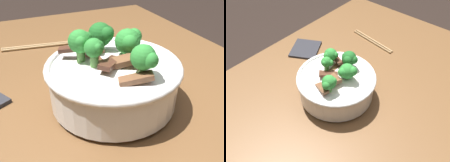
# 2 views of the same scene
# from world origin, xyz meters

# --- Properties ---
(dining_table) EXTENTS (1.31, 0.78, 0.81)m
(dining_table) POSITION_xyz_m (0.00, 0.00, 0.68)
(dining_table) COLOR brown
(dining_table) RESTS_ON ground
(rice_bowl) EXTENTS (0.25, 0.25, 0.14)m
(rice_bowl) POSITION_xyz_m (-0.04, -0.01, 0.86)
(rice_bowl) COLOR white
(rice_bowl) RESTS_ON dining_table
(chopsticks_pair) EXTENTS (0.05, 0.20, 0.01)m
(chopsticks_pair) POSITION_xyz_m (-0.36, -0.09, 0.81)
(chopsticks_pair) COLOR #9E7A4C
(chopsticks_pair) RESTS_ON dining_table
(folded_napkin) EXTENTS (0.15, 0.15, 0.01)m
(folded_napkin) POSITION_xyz_m (-0.14, -0.26, 0.81)
(folded_napkin) COLOR #28282D
(folded_napkin) RESTS_ON dining_table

